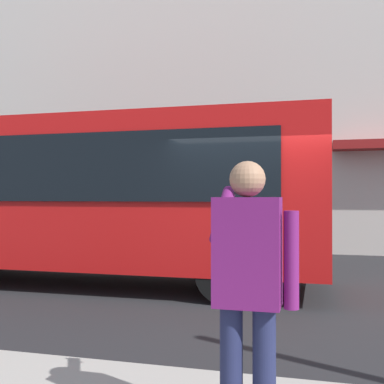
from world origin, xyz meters
name	(u,v)px	position (x,y,z in m)	size (l,w,h in m)	color
ground_plane	(257,300)	(0.00, 0.00, 0.00)	(60.00, 60.00, 0.00)	#232326
building_facade_far	(286,49)	(-0.02, -6.80, 5.99)	(28.00, 1.55, 12.00)	beige
red_bus	(82,193)	(3.40, -0.69, 1.68)	(9.05, 2.54, 3.08)	red
pedestrian_photographer	(248,278)	(-0.53, 4.59, 1.14)	(0.53, 0.52, 1.70)	#1E2347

